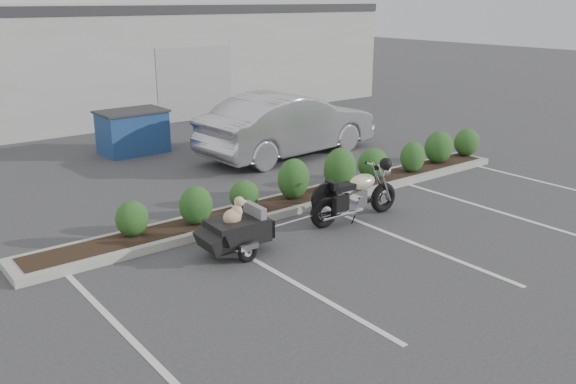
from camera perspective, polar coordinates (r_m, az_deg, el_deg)
ground at (r=10.96m, az=4.46°, el=-5.06°), size 90.00×90.00×0.00m
planter_kerb at (r=13.11m, az=1.28°, el=-0.79°), size 12.00×1.00×0.15m
building at (r=25.48m, az=-22.50°, el=11.37°), size 26.00×10.00×4.00m
motorcycle at (r=12.10m, az=6.33°, el=-0.36°), size 2.19×0.74×1.26m
pet_trailer at (r=10.50m, az=-4.82°, el=-3.54°), size 1.74×0.97×1.04m
sedan at (r=17.03m, az=0.07°, el=6.35°), size 5.47×2.32×1.76m
dumpster at (r=17.93m, az=-14.33°, el=5.52°), size 1.88×1.31×1.22m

